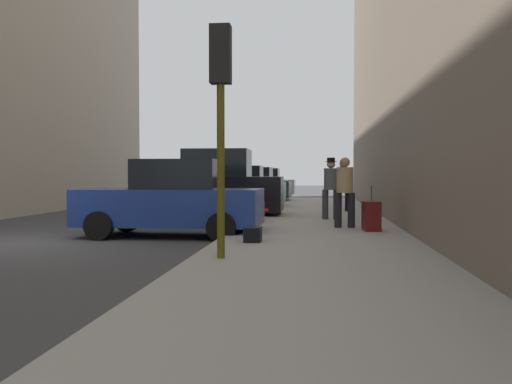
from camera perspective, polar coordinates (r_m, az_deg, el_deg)
name	(u,v)px	position (r m, az deg, el deg)	size (l,w,h in m)	color
ground_plane	(34,243)	(13.03, -21.36, -4.73)	(120.00, 120.00, 0.00)	#38383A
sidewalk	(317,243)	(11.58, 6.15, -5.05)	(4.00, 40.00, 0.15)	gray
parked_blue_sedan	(172,200)	(13.38, -8.37, -0.81)	(4.22, 2.10, 1.79)	navy
parked_black_suv	(213,187)	(18.47, -4.35, 0.50)	(4.61, 2.08, 2.25)	black
parked_gray_coupe	(235,189)	(23.53, -2.10, 0.34)	(4.20, 2.06, 1.79)	slate
parked_dark_green_sedan	(249,186)	(28.57, -0.66, 0.60)	(4.26, 2.18, 1.79)	#193828
parked_silver_sedan	(260,184)	(34.28, 0.45, 0.81)	(4.21, 2.09, 1.79)	#B7BABF
fire_hydrant	(261,209)	(15.72, 0.46, -1.68)	(0.42, 0.22, 0.70)	red
traffic_light	(221,90)	(8.95, -3.55, 10.17)	(0.32, 0.32, 3.60)	#514C0F
pedestrian_in_tan_coat	(345,188)	(14.01, 8.87, 0.35)	(0.50, 0.40, 1.71)	black
pedestrian_with_beanie	(331,185)	(16.59, 7.50, 0.69)	(0.52, 0.44, 1.78)	#333338
pedestrian_with_fedora	(343,183)	(20.20, 8.70, 0.89)	(0.51, 0.43, 1.78)	black
rolling_suitcase	(371,216)	(13.36, 11.46, -2.37)	(0.41, 0.59, 1.04)	#591414
duffel_bag	(253,235)	(11.01, -0.33, -4.27)	(0.32, 0.44, 0.28)	black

